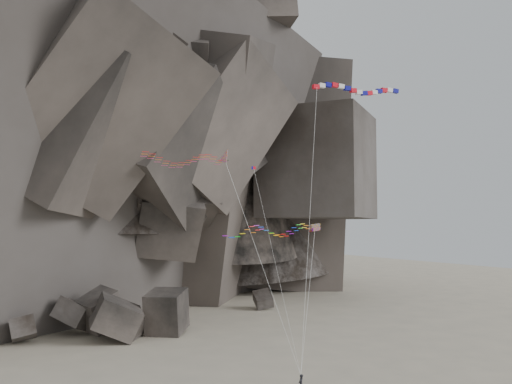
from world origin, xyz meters
TOP-DOWN VIEW (x-y plane):
  - ground at (0.00, 0.00)m, footprint 260.00×260.00m
  - headland at (0.00, 70.00)m, footprint 110.00×70.00m
  - boulder_field at (-8.44, 30.37)m, footprint 57.80×14.94m
  - kite_flyer at (-2.89, -3.75)m, footprint 0.89×0.77m
  - delta_kite at (-13.00, 1.80)m, footprint 14.21×6.06m
  - banner_kite at (9.74, 0.53)m, footprint 18.27×6.33m
  - parafoil_kite at (-4.48, -0.81)m, footprint 13.04×3.33m
  - pennant_kite at (-2.22, 2.81)m, footprint 1.20×9.00m

SIDE VIEW (x-z plane):
  - ground at x=0.00m, z-range 0.00..0.00m
  - kite_flyer at x=-2.89m, z-range 0.00..2.16m
  - boulder_field at x=-8.44m, z-range -1.68..5.78m
  - parafoil_kite at x=-4.48m, z-range 8.40..22.93m
  - pennant_kite at x=-2.22m, z-range 6.55..27.35m
  - delta_kite at x=-13.00m, z-range 11.51..33.53m
  - banner_kite at x=9.74m, z-range 16.37..47.07m
  - headland at x=0.00m, z-range 0.00..84.00m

